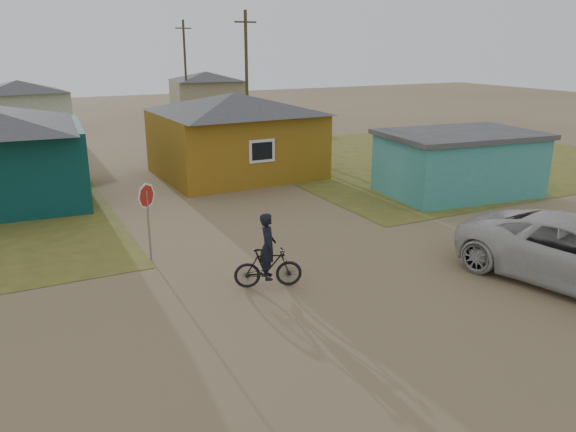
% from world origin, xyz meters
% --- Properties ---
extents(ground, '(120.00, 120.00, 0.00)m').
position_xyz_m(ground, '(0.00, 0.00, 0.00)').
color(ground, olive).
extents(grass_ne, '(20.00, 18.00, 0.00)m').
position_xyz_m(grass_ne, '(14.00, 13.00, 0.01)').
color(grass_ne, olive).
rests_on(grass_ne, ground).
extents(house_yellow, '(7.72, 6.76, 3.90)m').
position_xyz_m(house_yellow, '(2.50, 14.00, 2.00)').
color(house_yellow, '#8E6315').
rests_on(house_yellow, ground).
extents(shed_turquoise, '(6.71, 4.93, 2.60)m').
position_xyz_m(shed_turquoise, '(9.50, 6.50, 1.31)').
color(shed_turquoise, teal).
rests_on(shed_turquoise, ground).
extents(house_pale_west, '(7.04, 6.15, 3.60)m').
position_xyz_m(house_pale_west, '(-6.00, 34.00, 1.86)').
color(house_pale_west, '#ABB69C').
rests_on(house_pale_west, ground).
extents(house_beige_east, '(6.95, 6.05, 3.60)m').
position_xyz_m(house_beige_east, '(10.00, 40.00, 1.86)').
color(house_beige_east, gray).
rests_on(house_beige_east, ground).
extents(utility_pole_near, '(1.40, 0.20, 8.00)m').
position_xyz_m(utility_pole_near, '(6.50, 22.00, 4.14)').
color(utility_pole_near, '#413727').
rests_on(utility_pole_near, ground).
extents(utility_pole_far, '(1.40, 0.20, 8.00)m').
position_xyz_m(utility_pole_far, '(7.50, 38.00, 4.14)').
color(utility_pole_far, '#413727').
rests_on(utility_pole_far, ground).
extents(stop_sign, '(0.74, 0.28, 2.33)m').
position_xyz_m(stop_sign, '(-3.94, 4.67, 1.73)').
color(stop_sign, gray).
rests_on(stop_sign, ground).
extents(cyclist, '(1.84, 1.06, 2.00)m').
position_xyz_m(cyclist, '(-1.68, 1.41, 0.73)').
color(cyclist, black).
rests_on(cyclist, ground).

